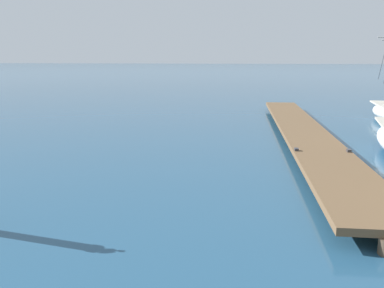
{
  "coord_description": "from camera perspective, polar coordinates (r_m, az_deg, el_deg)",
  "views": [
    {
      "loc": [
        3.63,
        0.56,
        3.37
      ],
      "look_at": [
        2.28,
        9.87,
        1.4
      ],
      "focal_mm": 39.3,
      "sensor_mm": 36.0,
      "label": 1
    }
  ],
  "objects": [
    {
      "name": "floating_dock",
      "position": [
        17.76,
        14.85,
        1.68
      ],
      "size": [
        2.45,
        20.81,
        0.53
      ],
      "color": "brown",
      "rests_on": "ground"
    }
  ]
}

